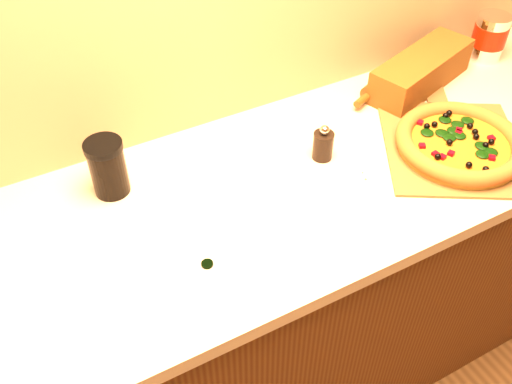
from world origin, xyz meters
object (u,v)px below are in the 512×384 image
pizza_peel (451,143)px  pepper_grinder (323,145)px  rolling_pin (390,77)px  pizza (460,143)px  coffee_canister (489,36)px  dark_jar (108,167)px

pizza_peel → pepper_grinder: 0.36m
rolling_pin → pepper_grinder: bearing=-152.4°
pepper_grinder → rolling_pin: bearing=27.6°
pizza_peel → rolling_pin: bearing=114.4°
pizza_peel → pepper_grinder: size_ratio=5.61×
rolling_pin → pizza: bearing=-97.1°
coffee_canister → dark_jar: size_ratio=0.99×
rolling_pin → coffee_canister: coffee_canister is taller
pizza_peel → pepper_grinder: bearing=-168.8°
pizza → rolling_pin: pizza is taller
dark_jar → pizza_peel: bearing=-16.7°
rolling_pin → dark_jar: size_ratio=2.47×
pizza_peel → coffee_canister: (0.41, 0.30, 0.07)m
pepper_grinder → dark_jar: dark_jar is taller
pizza → coffee_canister: bearing=38.3°
coffee_canister → pepper_grinder: bearing=-166.7°
rolling_pin → coffee_canister: size_ratio=2.49×
pizza → coffee_canister: coffee_canister is taller
coffee_canister → pizza_peel: bearing=-144.1°
pizza → dark_jar: size_ratio=2.29×
pizza → rolling_pin: (0.04, 0.35, -0.00)m
pizza_peel → rolling_pin: size_ratio=1.57×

